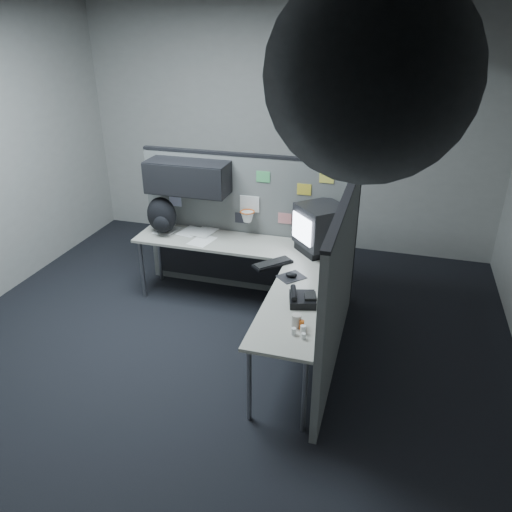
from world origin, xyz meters
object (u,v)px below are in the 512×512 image
(desk, at_px, (252,266))
(keyboard, at_px, (273,263))
(backpack, at_px, (162,216))
(phone, at_px, (302,299))
(monitor, at_px, (321,228))

(desk, xyz_separation_m, keyboard, (0.25, -0.15, 0.13))
(desk, xyz_separation_m, backpack, (-1.15, 0.29, 0.32))
(desk, relative_size, phone, 7.96)
(desk, distance_m, backpack, 1.22)
(monitor, distance_m, backpack, 1.79)
(keyboard, bearing_deg, desk, 147.36)
(desk, xyz_separation_m, monitor, (0.64, 0.31, 0.37))
(phone, bearing_deg, desk, 126.32)
(keyboard, xyz_separation_m, backpack, (-1.40, 0.44, 0.19))
(desk, height_order, backpack, backpack)
(monitor, xyz_separation_m, keyboard, (-0.39, -0.46, -0.24))
(keyboard, relative_size, phone, 1.36)
(backpack, bearing_deg, phone, -33.20)
(desk, distance_m, phone, 1.04)
(monitor, relative_size, backpack, 1.48)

